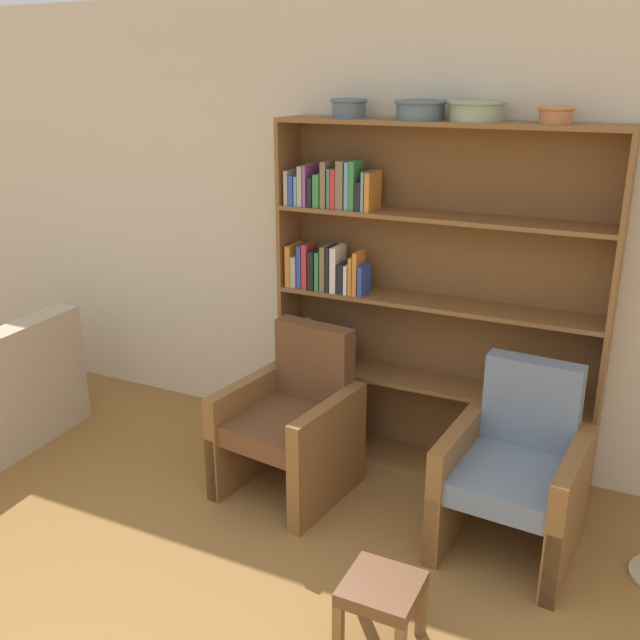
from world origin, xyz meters
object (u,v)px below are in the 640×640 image
at_px(bowl_brass, 349,107).
at_px(bowl_olive, 420,109).
at_px(bowl_cream, 477,110).
at_px(bowl_sage, 556,114).
at_px(armchair_leather, 293,422).
at_px(footstool, 382,596).
at_px(armchair_cushioned, 515,473).
at_px(bookshelf, 404,304).

relative_size(bowl_brass, bowl_olive, 0.75).
bearing_deg(bowl_cream, bowl_sage, 0.00).
bearing_deg(bowl_sage, armchair_leather, -153.23).
relative_size(armchair_leather, footstool, 2.94).
xyz_separation_m(armchair_leather, armchair_cushioned, (1.25, 0.00, 0.00)).
relative_size(bookshelf, bowl_cream, 6.87).
xyz_separation_m(armchair_leather, footstool, (0.91, -0.94, -0.16)).
bearing_deg(footstool, bowl_olive, 105.62).
relative_size(bowl_olive, armchair_cushioned, 0.30).
relative_size(bowl_cream, bowl_sage, 1.64).
bearing_deg(bowl_olive, armchair_cushioned, -37.78).
xyz_separation_m(bowl_brass, armchair_cushioned, (1.19, -0.60, -1.71)).
height_order(bowl_sage, footstool, bowl_sage).
distance_m(bowl_olive, armchair_cushioned, 1.96).
bearing_deg(bookshelf, footstool, -72.66).
relative_size(bowl_brass, armchair_cushioned, 0.23).
bearing_deg(bowl_olive, footstool, -74.38).
relative_size(bowl_cream, armchair_leather, 0.32).
height_order(bowl_brass, armchair_leather, bowl_brass).
relative_size(bowl_cream, footstool, 0.94).
height_order(armchair_leather, armchair_cushioned, same).
bearing_deg(bowl_brass, bowl_cream, 0.00).
relative_size(bowl_brass, armchair_leather, 0.23).
xyz_separation_m(bowl_brass, bowl_sage, (1.12, 0.00, -0.01)).
bearing_deg(bowl_olive, bookshelf, 161.86).
xyz_separation_m(bookshelf, armchair_cushioned, (0.83, -0.61, -0.59)).
xyz_separation_m(bookshelf, bowl_sage, (0.76, -0.02, 1.10)).
distance_m(bookshelf, footstool, 1.79).
bearing_deg(armchair_cushioned, bowl_brass, -22.68).
xyz_separation_m(armchair_cushioned, footstool, (-0.34, -0.94, -0.16)).
xyz_separation_m(bowl_olive, bowl_cream, (0.30, -0.00, 0.00)).
bearing_deg(bowl_sage, footstool, -100.04).
bearing_deg(footstool, bookshelf, 107.34).
distance_m(bowl_cream, bowl_sage, 0.40).
bearing_deg(bowl_sage, bowl_brass, 180.00).
distance_m(bowl_olive, footstool, 2.45).
relative_size(bookshelf, bowl_olive, 7.27).
distance_m(bowl_sage, armchair_leather, 2.15).
xyz_separation_m(bowl_sage, armchair_cushioned, (0.07, -0.60, -1.69)).
height_order(bowl_olive, armchair_cushioned, bowl_olive).
bearing_deg(bowl_olive, bowl_brass, -180.00).
xyz_separation_m(bowl_cream, bowl_sage, (0.40, 0.00, -0.01)).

